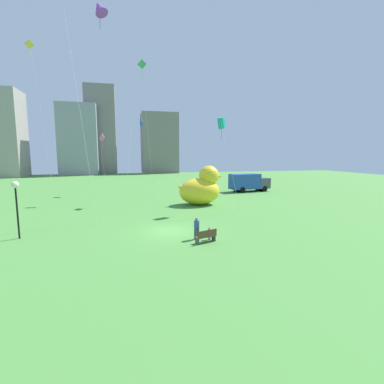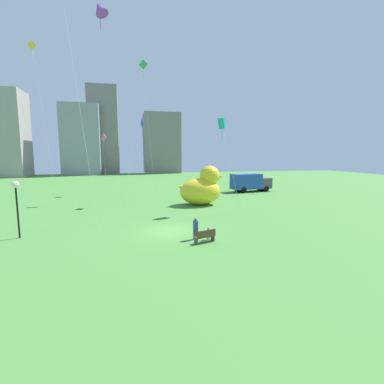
{
  "view_description": "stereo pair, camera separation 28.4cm",
  "coord_description": "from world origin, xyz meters",
  "px_view_note": "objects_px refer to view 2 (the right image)",
  "views": [
    {
      "loc": [
        -3.24,
        -21.02,
        5.95
      ],
      "look_at": [
        2.7,
        3.74,
        2.52
      ],
      "focal_mm": 26.25,
      "sensor_mm": 36.0,
      "label": 1
    },
    {
      "loc": [
        -2.96,
        -21.08,
        5.95
      ],
      "look_at": [
        2.7,
        3.74,
        2.52
      ],
      "focal_mm": 26.25,
      "sensor_mm": 36.0,
      "label": 2
    }
  ],
  "objects_px": {
    "park_bench": "(205,236)",
    "giant_inflatable_duck": "(202,188)",
    "lamppost": "(16,193)",
    "box_truck": "(250,182)",
    "kite_teal": "(222,123)",
    "kite_purple": "(100,9)",
    "kite_pink": "(104,140)",
    "person_child": "(208,233)",
    "kite_blue": "(141,126)",
    "kite_yellow": "(33,57)",
    "kite_green": "(144,73)",
    "person_adult": "(196,227)"
  },
  "relations": [
    {
      "from": "kite_blue",
      "to": "kite_pink",
      "type": "bearing_deg",
      "value": 118.7
    },
    {
      "from": "person_child",
      "to": "box_truck",
      "type": "distance_m",
      "value": 27.03
    },
    {
      "from": "person_adult",
      "to": "giant_inflatable_duck",
      "type": "xyz_separation_m",
      "value": [
        3.93,
        13.19,
        1.1
      ]
    },
    {
      "from": "kite_purple",
      "to": "kite_green",
      "type": "height_order",
      "value": "kite_purple"
    },
    {
      "from": "kite_pink",
      "to": "kite_purple",
      "type": "height_order",
      "value": "kite_purple"
    },
    {
      "from": "park_bench",
      "to": "giant_inflatable_duck",
      "type": "distance_m",
      "value": 14.63
    },
    {
      "from": "kite_teal",
      "to": "kite_green",
      "type": "relative_size",
      "value": 0.53
    },
    {
      "from": "person_adult",
      "to": "kite_yellow",
      "type": "height_order",
      "value": "kite_yellow"
    },
    {
      "from": "kite_blue",
      "to": "kite_teal",
      "type": "bearing_deg",
      "value": -40.46
    },
    {
      "from": "kite_pink",
      "to": "kite_green",
      "type": "relative_size",
      "value": 0.49
    },
    {
      "from": "box_truck",
      "to": "kite_teal",
      "type": "height_order",
      "value": "kite_teal"
    },
    {
      "from": "park_bench",
      "to": "lamppost",
      "type": "height_order",
      "value": "lamppost"
    },
    {
      "from": "park_bench",
      "to": "kite_pink",
      "type": "bearing_deg",
      "value": 107.5
    },
    {
      "from": "kite_pink",
      "to": "kite_yellow",
      "type": "xyz_separation_m",
      "value": [
        -9.27,
        1.87,
        11.65
      ]
    },
    {
      "from": "lamppost",
      "to": "box_truck",
      "type": "bearing_deg",
      "value": 36.6
    },
    {
      "from": "person_child",
      "to": "giant_inflatable_duck",
      "type": "height_order",
      "value": "giant_inflatable_duck"
    },
    {
      "from": "kite_pink",
      "to": "lamppost",
      "type": "bearing_deg",
      "value": -100.93
    },
    {
      "from": "person_child",
      "to": "kite_purple",
      "type": "relative_size",
      "value": 0.05
    },
    {
      "from": "person_adult",
      "to": "kite_yellow",
      "type": "xyz_separation_m",
      "value": [
        -17.17,
        27.38,
        18.87
      ]
    },
    {
      "from": "lamppost",
      "to": "kite_purple",
      "type": "xyz_separation_m",
      "value": [
        5.76,
        5.14,
        15.02
      ]
    },
    {
      "from": "giant_inflatable_duck",
      "to": "kite_purple",
      "type": "bearing_deg",
      "value": -154.41
    },
    {
      "from": "lamppost",
      "to": "kite_purple",
      "type": "relative_size",
      "value": 0.22
    },
    {
      "from": "park_bench",
      "to": "person_child",
      "type": "bearing_deg",
      "value": 56.8
    },
    {
      "from": "person_child",
      "to": "kite_purple",
      "type": "distance_m",
      "value": 21.0
    },
    {
      "from": "giant_inflatable_duck",
      "to": "box_truck",
      "type": "height_order",
      "value": "giant_inflatable_duck"
    },
    {
      "from": "lamppost",
      "to": "park_bench",
      "type": "bearing_deg",
      "value": -17.52
    },
    {
      "from": "kite_pink",
      "to": "kite_blue",
      "type": "distance_m",
      "value": 10.62
    },
    {
      "from": "kite_teal",
      "to": "kite_purple",
      "type": "bearing_deg",
      "value": -173.64
    },
    {
      "from": "person_child",
      "to": "kite_purple",
      "type": "bearing_deg",
      "value": 130.67
    },
    {
      "from": "person_adult",
      "to": "person_child",
      "type": "distance_m",
      "value": 0.97
    },
    {
      "from": "giant_inflatable_duck",
      "to": "lamppost",
      "type": "height_order",
      "value": "giant_inflatable_duck"
    },
    {
      "from": "person_adult",
      "to": "kite_purple",
      "type": "bearing_deg",
      "value": 128.3
    },
    {
      "from": "kite_purple",
      "to": "kite_teal",
      "type": "bearing_deg",
      "value": 6.36
    },
    {
      "from": "giant_inflatable_duck",
      "to": "kite_purple",
      "type": "height_order",
      "value": "kite_purple"
    },
    {
      "from": "box_truck",
      "to": "kite_yellow",
      "type": "xyz_separation_m",
      "value": [
        -31.72,
        4.42,
        18.28
      ]
    },
    {
      "from": "lamppost",
      "to": "box_truck",
      "type": "height_order",
      "value": "lamppost"
    },
    {
      "from": "giant_inflatable_duck",
      "to": "kite_blue",
      "type": "height_order",
      "value": "kite_blue"
    },
    {
      "from": "kite_pink",
      "to": "kite_purple",
      "type": "bearing_deg",
      "value": -85.3
    },
    {
      "from": "park_bench",
      "to": "giant_inflatable_duck",
      "type": "bearing_deg",
      "value": 76.09
    },
    {
      "from": "giant_inflatable_duck",
      "to": "lamppost",
      "type": "xyz_separation_m",
      "value": [
        -16.17,
        -10.12,
        1.25
      ]
    },
    {
      "from": "lamppost",
      "to": "kite_teal",
      "type": "xyz_separation_m",
      "value": [
        17.33,
        6.43,
        5.88
      ]
    },
    {
      "from": "kite_yellow",
      "to": "person_adult",
      "type": "bearing_deg",
      "value": -57.91
    },
    {
      "from": "lamppost",
      "to": "box_truck",
      "type": "relative_size",
      "value": 0.6
    },
    {
      "from": "kite_purple",
      "to": "lamppost",
      "type": "bearing_deg",
      "value": -138.26
    },
    {
      "from": "box_truck",
      "to": "kite_pink",
      "type": "height_order",
      "value": "kite_pink"
    },
    {
      "from": "giant_inflatable_duck",
      "to": "kite_green",
      "type": "distance_m",
      "value": 17.57
    },
    {
      "from": "person_adult",
      "to": "person_child",
      "type": "bearing_deg",
      "value": -20.4
    },
    {
      "from": "park_bench",
      "to": "person_child",
      "type": "height_order",
      "value": "park_bench"
    },
    {
      "from": "park_bench",
      "to": "person_adult",
      "type": "height_order",
      "value": "person_adult"
    },
    {
      "from": "kite_pink",
      "to": "kite_teal",
      "type": "height_order",
      "value": "kite_teal"
    }
  ]
}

